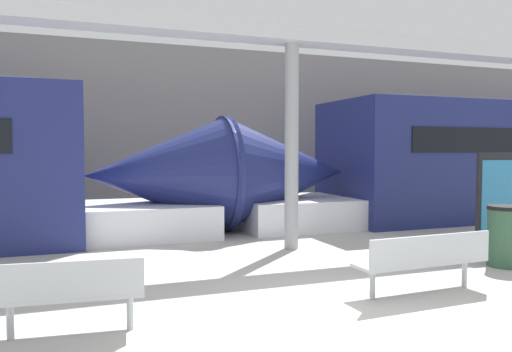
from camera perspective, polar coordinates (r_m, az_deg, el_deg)
name	(u,v)px	position (r m, az deg, el deg)	size (l,w,h in m)	color
ground_plane	(348,317)	(5.85, 10.44, -15.57)	(60.00, 60.00, 0.00)	#B2AFA8
station_wall	(172,129)	(15.33, -9.61, 5.37)	(56.00, 0.20, 5.00)	gray
train_left	(499,162)	(15.84, 26.03, 1.41)	(16.33, 2.93, 3.20)	navy
bench_near	(425,258)	(6.82, 18.77, -8.86)	(1.89, 0.51, 0.79)	#ADB2B7
bench_far	(70,291)	(5.37, -20.45, -12.19)	(1.46, 0.58, 0.79)	#ADB2B7
trash_bin	(505,236)	(8.91, 26.60, -6.15)	(0.56, 0.56, 0.97)	#2D5138
poster_board	(497,202)	(10.13, 25.83, -2.66)	(0.93, 0.07, 1.80)	black
support_column_near	(292,147)	(9.30, 4.09, 3.31)	(0.26, 0.26, 3.82)	gray
canopy_beam	(292,36)	(9.54, 4.14, 15.71)	(28.00, 0.60, 0.28)	#B7B7BC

